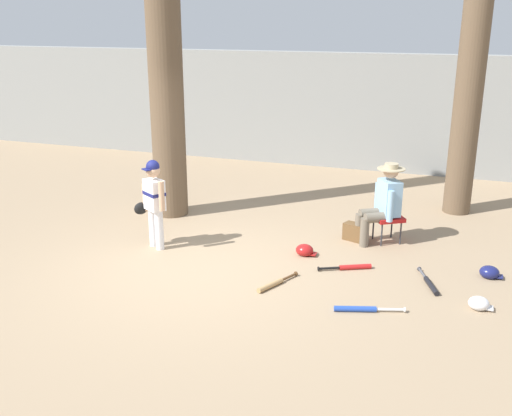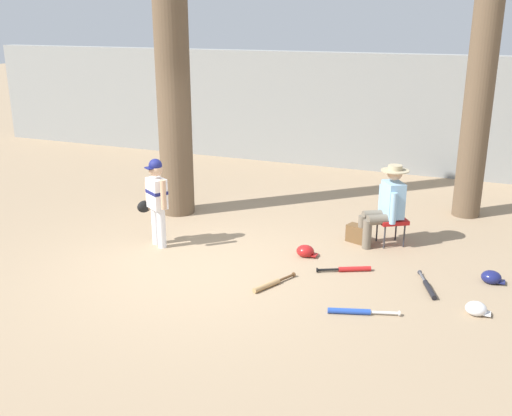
{
  "view_description": "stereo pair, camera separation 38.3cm",
  "coord_description": "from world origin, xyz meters",
  "views": [
    {
      "loc": [
        3.11,
        -6.53,
        3.2
      ],
      "look_at": [
        0.59,
        0.59,
        0.75
      ],
      "focal_mm": 41.39,
      "sensor_mm": 36.0,
      "label": 1
    },
    {
      "loc": [
        3.47,
        -6.4,
        3.2
      ],
      "look_at": [
        0.59,
        0.59,
        0.75
      ],
      "focal_mm": 41.39,
      "sensor_mm": 36.0,
      "label": 2
    }
  ],
  "objects": [
    {
      "name": "handbag_beside_stool",
      "position": [
        1.74,
        1.78,
        0.13
      ],
      "size": [
        0.38,
        0.28,
        0.26
      ],
      "primitive_type": "cube",
      "rotation": [
        0.0,
        0.0,
        -0.34
      ],
      "color": "brown",
      "rests_on": "ground"
    },
    {
      "name": "batting_helmet_navy",
      "position": [
        3.62,
        1.03,
        0.07
      ],
      "size": [
        0.29,
        0.22,
        0.17
      ],
      "color": "navy",
      "rests_on": "ground"
    },
    {
      "name": "tree_near_player",
      "position": [
        -1.44,
        2.01,
        2.57
      ],
      "size": [
        0.81,
        0.81,
        5.94
      ],
      "color": "brown",
      "rests_on": "ground"
    },
    {
      "name": "bat_wood_tan",
      "position": [
        1.08,
        -0.15,
        0.03
      ],
      "size": [
        0.35,
        0.67,
        0.07
      ],
      "color": "tan",
      "rests_on": "ground"
    },
    {
      "name": "folding_stool",
      "position": [
        2.19,
        1.88,
        0.36
      ],
      "size": [
        0.55,
        0.55,
        0.41
      ],
      "color": "red",
      "rests_on": "ground"
    },
    {
      "name": "young_ballplayer",
      "position": [
        -0.94,
        0.53,
        0.74
      ],
      "size": [
        0.61,
        0.37,
        1.31
      ],
      "color": "white",
      "rests_on": "ground"
    },
    {
      "name": "bat_blue_youth",
      "position": [
        2.22,
        -0.45,
        0.03
      ],
      "size": [
        0.79,
        0.3,
        0.07
      ],
      "color": "#2347AD",
      "rests_on": "ground"
    },
    {
      "name": "bat_red_barrel",
      "position": [
        1.89,
        0.69,
        0.03
      ],
      "size": [
        0.68,
        0.38,
        0.07
      ],
      "color": "red",
      "rests_on": "ground"
    },
    {
      "name": "tree_behind_spectator",
      "position": [
        3.14,
        3.73,
        2.04
      ],
      "size": [
        0.77,
        0.77,
        4.88
      ],
      "color": "brown",
      "rests_on": "ground"
    },
    {
      "name": "ground_plane",
      "position": [
        0.0,
        0.0,
        0.0
      ],
      "size": [
        60.0,
        60.0,
        0.0
      ],
      "primitive_type": "plane",
      "color": "#9E8466"
    },
    {
      "name": "batting_helmet_red",
      "position": [
        1.18,
        0.96,
        0.07
      ],
      "size": [
        0.3,
        0.23,
        0.17
      ],
      "color": "#A81919",
      "rests_on": "ground"
    },
    {
      "name": "seated_spectator",
      "position": [
        2.11,
        1.83,
        0.64
      ],
      "size": [
        0.66,
        0.58,
        1.2
      ],
      "color": "#6B6051",
      "rests_on": "ground"
    },
    {
      "name": "concrete_back_wall",
      "position": [
        0.0,
        6.28,
        1.24
      ],
      "size": [
        18.0,
        0.36,
        2.49
      ],
      "primitive_type": "cube",
      "color": "gray",
      "rests_on": "ground"
    },
    {
      "name": "bat_black_composite",
      "position": [
        2.92,
        0.5,
        0.03
      ],
      "size": [
        0.32,
        0.72,
        0.07
      ],
      "color": "black",
      "rests_on": "ground"
    },
    {
      "name": "batting_helmet_white",
      "position": [
        3.49,
        0.07,
        0.07
      ],
      "size": [
        0.28,
        0.21,
        0.16
      ],
      "color": "silver",
      "rests_on": "ground"
    }
  ]
}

